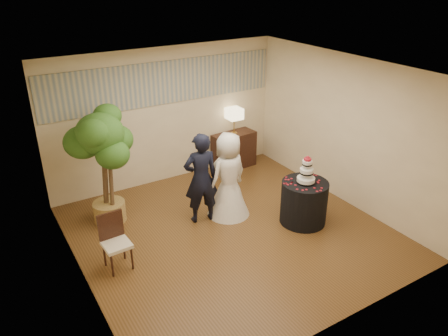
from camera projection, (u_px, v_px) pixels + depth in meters
floor at (231, 232)px, 7.58m from camera, size 5.00×5.00×0.00m
ceiling at (232, 72)px, 6.39m from camera, size 5.00×5.00×0.00m
wall_back at (166, 116)px, 8.91m from camera, size 5.00×0.06×2.80m
wall_front at (347, 233)px, 5.06m from camera, size 5.00×0.06×2.80m
wall_left at (73, 199)px, 5.81m from camera, size 0.06×5.00×2.80m
wall_right at (344, 130)px, 8.17m from camera, size 0.06×5.00×2.80m
mural_border at (165, 83)px, 8.60m from camera, size 4.90×0.02×0.85m
groom at (201, 178)px, 7.60m from camera, size 0.68×0.51×1.67m
bride at (229, 175)px, 7.81m from camera, size 0.91×0.91×1.59m
cake_table at (304, 202)px, 7.74m from camera, size 1.03×1.03×0.79m
wedding_cake at (307, 169)px, 7.46m from camera, size 0.32×0.32×0.50m
console at (234, 150)px, 9.85m from camera, size 1.01×0.51×0.81m
table_lamp at (234, 121)px, 9.55m from camera, size 0.31×0.31×0.58m
ficus_tree at (104, 167)px, 7.48m from camera, size 1.08×1.08×2.14m
side_chair at (116, 243)px, 6.53m from camera, size 0.43×0.45×0.89m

